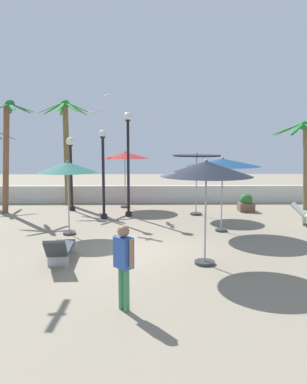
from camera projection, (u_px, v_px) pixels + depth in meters
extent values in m
plane|color=gray|center=(156.00, 254.00, 11.19)|extent=(56.00, 56.00, 0.00)
cube|color=silver|center=(151.00, 194.00, 20.67)|extent=(25.20, 0.30, 0.92)
cylinder|color=#333338|center=(205.00, 263.00, 10.27)|extent=(0.55, 0.55, 0.08)
cylinder|color=#A5A5AD|center=(205.00, 220.00, 10.12)|extent=(0.05, 0.05, 2.43)
cone|color=black|center=(206.00, 169.00, 9.94)|extent=(2.44, 2.44, 0.40)
sphere|color=#99999E|center=(206.00, 161.00, 9.91)|extent=(0.08, 0.08, 0.08)
cylinder|color=#333338|center=(196.00, 214.00, 17.23)|extent=(0.52, 0.52, 0.08)
cylinder|color=#A5A5AD|center=(196.00, 185.00, 17.06)|extent=(0.05, 0.05, 2.69)
cylinder|color=black|center=(197.00, 156.00, 16.89)|extent=(2.12, 2.12, 0.06)
sphere|color=#99999E|center=(197.00, 153.00, 16.87)|extent=(0.08, 0.08, 0.08)
cylinder|color=#333338|center=(69.00, 233.00, 13.57)|extent=(0.46, 0.46, 0.08)
cylinder|color=#A5A5AD|center=(69.00, 203.00, 13.43)|extent=(0.05, 0.05, 2.27)
cone|color=#1E594C|center=(67.00, 167.00, 13.26)|extent=(2.07, 2.07, 0.36)
sphere|color=#99999E|center=(67.00, 162.00, 13.24)|extent=(0.08, 0.08, 0.08)
cylinder|color=#333338|center=(221.00, 230.00, 14.05)|extent=(0.44, 0.44, 0.08)
cylinder|color=#A5A5AD|center=(222.00, 198.00, 13.90)|extent=(0.05, 0.05, 2.46)
cone|color=navy|center=(223.00, 162.00, 13.72)|extent=(2.71, 2.71, 0.27)
sphere|color=#99999E|center=(223.00, 158.00, 13.70)|extent=(0.08, 0.08, 0.08)
cylinder|color=#333338|center=(125.00, 207.00, 19.14)|extent=(0.48, 0.48, 0.08)
cylinder|color=#A5A5AD|center=(125.00, 183.00, 18.98)|extent=(0.05, 0.05, 2.52)
cone|color=maroon|center=(125.00, 155.00, 18.80)|extent=(2.43, 2.43, 0.30)
sphere|color=#99999E|center=(125.00, 152.00, 18.78)|extent=(0.08, 0.08, 0.08)
cylinder|color=brown|center=(306.00, 168.00, 18.20)|extent=(0.47, 0.26, 4.06)
sphere|color=#217B2E|center=(304.00, 125.00, 17.93)|extent=(0.42, 0.42, 0.42)
ellipsoid|color=#217B2E|center=(307.00, 130.00, 18.61)|extent=(1.00, 1.35, 0.62)
ellipsoid|color=#217B2E|center=(297.00, 130.00, 18.74)|extent=(0.21, 1.50, 0.62)
ellipsoid|color=#217B2E|center=(288.00, 130.00, 18.54)|extent=(1.12, 1.27, 0.62)
ellipsoid|color=#217B2E|center=(286.00, 129.00, 18.01)|extent=(1.51, 0.34, 0.62)
ellipsoid|color=#217B2E|center=(297.00, 129.00, 17.38)|extent=(1.18, 1.22, 0.62)
cylinder|color=brown|center=(6.00, 159.00, 17.37)|extent=(0.57, 0.26, 4.97)
sphere|color=#296E3B|center=(10.00, 104.00, 17.05)|extent=(0.42, 0.42, 0.42)
ellipsoid|color=#296E3B|center=(23.00, 108.00, 17.08)|extent=(1.06, 0.20, 0.43)
ellipsoid|color=#296E3B|center=(21.00, 109.00, 17.50)|extent=(0.84, 0.94, 0.43)
ellipsoid|color=#296E3B|center=(10.00, 109.00, 17.59)|extent=(0.55, 1.07, 0.43)
ellipsoid|color=#296E3B|center=(0.00, 107.00, 16.59)|extent=(0.68, 1.03, 0.43)
ellipsoid|color=#296E3B|center=(12.00, 107.00, 16.60)|extent=(0.68, 1.03, 0.43)
cylinder|color=brown|center=(67.00, 155.00, 19.59)|extent=(0.29, 0.28, 5.18)
sphere|color=#26892C|center=(65.00, 104.00, 19.25)|extent=(0.45, 0.45, 0.45)
ellipsoid|color=#26892C|center=(80.00, 108.00, 19.35)|extent=(1.35, 0.30, 0.63)
ellipsoid|color=#26892C|center=(77.00, 109.00, 19.80)|extent=(1.07, 1.10, 0.63)
ellipsoid|color=#26892C|center=(63.00, 109.00, 19.93)|extent=(0.69, 1.31, 0.63)
ellipsoid|color=#26892C|center=(54.00, 109.00, 19.54)|extent=(1.31, 0.70, 0.63)
ellipsoid|color=#26892C|center=(51.00, 108.00, 19.01)|extent=(1.31, 0.68, 0.63)
ellipsoid|color=#26892C|center=(60.00, 107.00, 18.58)|extent=(0.35, 1.35, 0.63)
ellipsoid|color=#26892C|center=(72.00, 107.00, 18.73)|extent=(0.98, 1.17, 0.63)
ellipsoid|color=#2B6B3C|center=(3.00, 134.00, 19.50)|extent=(1.35, 0.32, 0.62)
cylinder|color=black|center=(104.00, 216.00, 16.33)|extent=(0.28, 0.28, 0.20)
cylinder|color=black|center=(103.00, 179.00, 16.12)|extent=(0.12, 0.12, 3.47)
cylinder|color=black|center=(103.00, 137.00, 15.89)|extent=(0.22, 0.22, 0.06)
sphere|color=white|center=(103.00, 134.00, 15.87)|extent=(0.30, 0.30, 0.30)
cylinder|color=black|center=(129.00, 214.00, 16.88)|extent=(0.28, 0.28, 0.20)
cylinder|color=black|center=(128.00, 169.00, 16.62)|extent=(0.12, 0.12, 4.19)
cylinder|color=black|center=(128.00, 121.00, 16.34)|extent=(0.22, 0.22, 0.06)
sphere|color=white|center=(128.00, 116.00, 16.32)|extent=(0.37, 0.37, 0.37)
cylinder|color=black|center=(72.00, 208.00, 18.30)|extent=(0.28, 0.28, 0.20)
cylinder|color=black|center=(71.00, 178.00, 18.11)|extent=(0.12, 0.12, 3.10)
cylinder|color=black|center=(70.00, 146.00, 17.91)|extent=(0.22, 0.22, 0.06)
sphere|color=white|center=(70.00, 141.00, 17.88)|extent=(0.40, 0.40, 0.40)
cube|color=#B7B7BC|center=(66.00, 247.00, 11.33)|extent=(0.55, 0.07, 0.35)
cube|color=#B7B7BC|center=(58.00, 260.00, 10.04)|extent=(0.55, 0.07, 0.35)
cube|color=#33383D|center=(62.00, 247.00, 10.66)|extent=(0.62, 1.43, 0.08)
cube|color=#33383D|center=(56.00, 249.00, 9.70)|extent=(0.57, 0.52, 0.54)
cube|color=#B7B7BC|center=(304.00, 220.00, 15.19)|extent=(0.35, 0.47, 0.35)
cube|color=silver|center=(298.00, 209.00, 15.28)|extent=(0.76, 0.76, 0.49)
cylinder|color=#3F8C59|center=(126.00, 290.00, 7.36)|extent=(0.12, 0.12, 0.86)
cylinder|color=#3F8C59|center=(121.00, 288.00, 7.48)|extent=(0.12, 0.12, 0.86)
cube|color=#3359B2|center=(124.00, 252.00, 7.32)|extent=(0.42, 0.43, 0.61)
sphere|color=#936B4C|center=(123.00, 231.00, 7.27)|extent=(0.23, 0.23, 0.23)
cylinder|color=#936B4C|center=(131.00, 254.00, 7.14)|extent=(0.08, 0.08, 0.55)
cylinder|color=#936B4C|center=(116.00, 248.00, 7.50)|extent=(0.08, 0.08, 0.55)
ellipsoid|color=white|center=(107.00, 96.00, 18.54)|extent=(0.34, 0.18, 0.12)
sphere|color=white|center=(110.00, 96.00, 18.57)|extent=(0.10, 0.10, 0.10)
cube|color=silver|center=(106.00, 96.00, 18.83)|extent=(0.25, 0.61, 0.12)
cube|color=silver|center=(107.00, 95.00, 18.25)|extent=(0.25, 0.61, 0.11)
ellipsoid|color=white|center=(92.00, 113.00, 15.70)|extent=(0.28, 0.33, 0.12)
sphere|color=white|center=(89.00, 112.00, 15.55)|extent=(0.10, 0.10, 0.10)
cube|color=silver|center=(97.00, 112.00, 15.55)|extent=(0.49, 0.40, 0.11)
cube|color=silver|center=(88.00, 113.00, 15.84)|extent=(0.49, 0.40, 0.09)
cube|color=brown|center=(246.00, 207.00, 18.08)|extent=(0.70, 0.70, 0.40)
sphere|color=#2D6B33|center=(246.00, 200.00, 18.04)|extent=(0.60, 0.60, 0.60)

